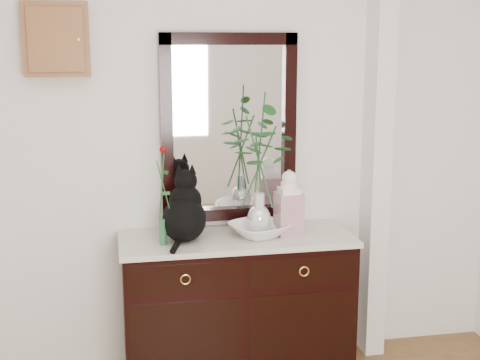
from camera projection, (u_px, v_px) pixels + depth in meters
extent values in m
cube|color=white|center=(212.00, 144.00, 3.92)|extent=(3.60, 0.04, 2.70)
cube|color=white|center=(377.00, 141.00, 4.03)|extent=(0.12, 0.20, 2.70)
cube|color=black|center=(237.00, 301.00, 3.88)|extent=(1.30, 0.50, 0.82)
cube|color=beige|center=(237.00, 239.00, 3.80)|extent=(1.33, 0.52, 0.03)
cube|color=black|center=(229.00, 128.00, 3.91)|extent=(0.80, 0.06, 1.10)
cube|color=white|center=(229.00, 128.00, 3.92)|extent=(0.66, 0.01, 0.96)
cube|color=brown|center=(56.00, 39.00, 3.60)|extent=(0.35, 0.10, 0.40)
imported|color=white|center=(259.00, 230.00, 3.80)|extent=(0.42, 0.42, 0.08)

